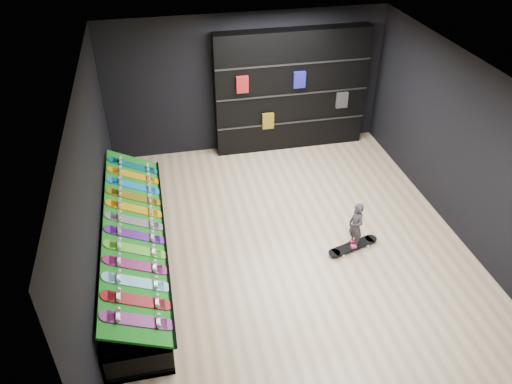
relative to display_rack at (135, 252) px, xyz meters
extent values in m
cube|color=beige|center=(2.55, 0.00, -0.25)|extent=(6.00, 7.00, 0.01)
cube|color=white|center=(2.55, 0.00, 2.75)|extent=(6.00, 7.00, 0.01)
cube|color=black|center=(2.55, 3.50, 1.25)|extent=(6.00, 0.02, 3.00)
cube|color=black|center=(2.55, -3.50, 1.25)|extent=(6.00, 0.02, 3.00)
cube|color=black|center=(-0.45, 0.00, 1.25)|extent=(0.02, 7.00, 3.00)
cube|color=black|center=(5.55, 0.00, 1.25)|extent=(0.02, 7.00, 3.00)
cube|color=#106512|center=(0.05, 0.00, 0.46)|extent=(0.92, 4.50, 0.46)
cube|color=black|center=(3.49, 3.32, 1.08)|extent=(3.32, 0.39, 2.65)
imported|color=black|center=(3.61, -0.42, 0.10)|extent=(0.17, 0.22, 0.51)
camera|label=1|loc=(0.63, -6.37, 5.42)|focal=35.00mm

